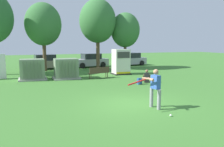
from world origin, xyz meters
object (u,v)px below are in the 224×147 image
at_px(parked_car_leftmost, 44,62).
at_px(parked_car_right_of_center, 130,60).
at_px(sports_ball, 171,115).
at_px(transformer_west, 32,70).
at_px(batter, 154,87).
at_px(transformer_mid_west, 66,69).
at_px(generator_enclosure, 121,62).
at_px(park_bench, 99,72).
at_px(parked_car_left_of_center, 90,61).
at_px(backpack, 140,81).
at_px(seated_spectator, 147,77).

relative_size(parked_car_leftmost, parked_car_right_of_center, 1.00).
relative_size(sports_ball, parked_car_right_of_center, 0.02).
xyz_separation_m(transformer_west, batter, (4.84, -10.07, 0.19)).
distance_m(transformer_west, transformer_mid_west, 2.60).
xyz_separation_m(generator_enclosure, sports_ball, (-2.84, -11.54, -1.09)).
xyz_separation_m(transformer_west, sports_ball, (4.88, -11.24, -0.74)).
distance_m(batter, parked_car_right_of_center, 18.74).
bearing_deg(transformer_west, park_bench, -13.97).
bearing_deg(park_bench, transformer_mid_west, 161.88).
xyz_separation_m(sports_ball, parked_car_left_of_center, (1.81, 18.39, 0.71)).
xyz_separation_m(generator_enclosure, park_bench, (-2.62, -1.57, -0.60)).
relative_size(transformer_mid_west, park_bench, 1.14).
bearing_deg(generator_enclosure, park_bench, -149.06).
relative_size(batter, sports_ball, 19.33).
xyz_separation_m(transformer_mid_west, parked_car_leftmost, (-1.21, 7.34, -0.04)).
distance_m(sports_ball, parked_car_leftmost, 18.49).
distance_m(backpack, parked_car_leftmost, 12.98).
relative_size(sports_ball, backpack, 0.20).
distance_m(transformer_west, parked_car_right_of_center, 14.02).
relative_size(batter, seated_spectator, 1.81).
bearing_deg(seated_spectator, transformer_mid_west, 143.52).
relative_size(batter, parked_car_right_of_center, 0.40).
bearing_deg(generator_enclosure, parked_car_right_of_center, 58.40).
xyz_separation_m(transformer_west, park_bench, (5.10, -1.27, -0.25)).
distance_m(generator_enclosure, parked_car_left_of_center, 6.93).
distance_m(transformer_mid_west, parked_car_left_of_center, 8.63).
bearing_deg(park_bench, generator_enclosure, 30.94).
bearing_deg(sports_ball, parked_car_right_of_center, 68.95).
bearing_deg(transformer_west, backpack, -34.78).
bearing_deg(parked_car_right_of_center, seated_spectator, -109.98).
height_order(batter, sports_ball, batter).
relative_size(seated_spectator, parked_car_left_of_center, 0.22).
bearing_deg(batter, transformer_mid_west, 103.29).
distance_m(transformer_west, parked_car_left_of_center, 9.79).
bearing_deg(parked_car_left_of_center, generator_enclosure, -81.41).
relative_size(batter, parked_car_leftmost, 0.40).
height_order(transformer_mid_west, sports_ball, transformer_mid_west).
relative_size(seated_spectator, parked_car_right_of_center, 0.22).
bearing_deg(parked_car_right_of_center, backpack, -112.76).
bearing_deg(backpack, generator_enclosure, 81.26).
bearing_deg(transformer_mid_west, seated_spectator, -36.48).
relative_size(sports_ball, parked_car_left_of_center, 0.02).
distance_m(generator_enclosure, batter, 10.77).
bearing_deg(seated_spectator, sports_ball, -112.81).
xyz_separation_m(generator_enclosure, seated_spectator, (0.07, -4.61, -0.76)).
bearing_deg(transformer_west, parked_car_right_of_center, 31.16).
xyz_separation_m(transformer_west, transformer_mid_west, (2.56, -0.44, 0.00)).
bearing_deg(seated_spectator, generator_enclosure, 90.93).
xyz_separation_m(park_bench, batter, (-0.26, -8.80, 0.44)).
relative_size(sports_ball, seated_spectator, 0.09).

